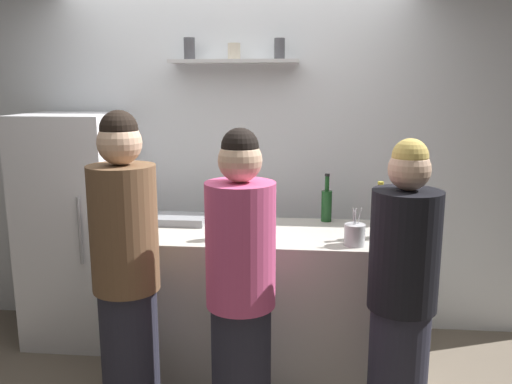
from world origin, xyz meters
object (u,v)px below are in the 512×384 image
(wine_bottle_green_glass, at_px, (327,204))
(person_blonde, at_px, (402,301))
(utensil_holder, at_px, (355,235))
(person_brown_jacket, at_px, (127,280))
(wine_bottle_dark_glass, at_px, (379,217))
(person_pink_top, at_px, (241,297))
(baking_pan, at_px, (180,219))
(refrigerator, at_px, (76,229))
(water_bottle_plastic, at_px, (227,223))

(wine_bottle_green_glass, xyz_separation_m, person_blonde, (0.35, -0.94, -0.27))
(utensil_holder, relative_size, person_brown_jacket, 0.13)
(wine_bottle_dark_glass, height_order, person_blonde, person_blonde)
(utensil_holder, height_order, person_brown_jacket, person_brown_jacket)
(utensil_holder, xyz_separation_m, person_pink_top, (-0.59, -0.51, -0.19))
(baking_pan, xyz_separation_m, person_blonde, (1.31, -0.79, -0.18))
(refrigerator, height_order, person_pink_top, person_pink_top)
(utensil_holder, xyz_separation_m, person_brown_jacket, (-1.18, -0.45, -0.15))
(person_blonde, bearing_deg, wine_bottle_dark_glass, -0.36)
(person_blonde, xyz_separation_m, person_brown_jacket, (-1.39, -0.04, 0.07))
(wine_bottle_green_glass, bearing_deg, water_bottle_plastic, -141.62)
(water_bottle_plastic, bearing_deg, refrigerator, 155.53)
(person_pink_top, bearing_deg, person_brown_jacket, -26.13)
(refrigerator, distance_m, wine_bottle_green_glass, 1.80)
(wine_bottle_dark_glass, bearing_deg, person_blonde, -85.03)
(utensil_holder, xyz_separation_m, wine_bottle_green_glass, (-0.14, 0.53, 0.05))
(baking_pan, distance_m, water_bottle_plastic, 0.49)
(wine_bottle_green_glass, height_order, wine_bottle_dark_glass, wine_bottle_dark_glass)
(wine_bottle_green_glass, xyz_separation_m, wine_bottle_dark_glass, (0.30, -0.36, 0.01))
(refrigerator, height_order, person_blonde, refrigerator)
(person_brown_jacket, bearing_deg, person_pink_top, -85.62)
(water_bottle_plastic, bearing_deg, baking_pan, 137.50)
(refrigerator, relative_size, person_blonde, 1.03)
(water_bottle_plastic, distance_m, person_blonde, 1.09)
(utensil_holder, distance_m, person_brown_jacket, 1.28)
(baking_pan, distance_m, person_pink_top, 1.04)
(baking_pan, relative_size, person_brown_jacket, 0.20)
(baking_pan, distance_m, person_brown_jacket, 0.84)
(water_bottle_plastic, bearing_deg, wine_bottle_dark_glass, 7.11)
(person_blonde, relative_size, person_brown_jacket, 0.93)
(person_brown_jacket, bearing_deg, wine_bottle_green_glass, -36.55)
(refrigerator, relative_size, person_brown_jacket, 0.95)
(wine_bottle_green_glass, bearing_deg, refrigerator, 178.02)
(refrigerator, xyz_separation_m, person_blonde, (2.13, -1.00, -0.04))
(person_brown_jacket, bearing_deg, utensil_holder, -58.88)
(person_pink_top, height_order, person_brown_jacket, person_brown_jacket)
(utensil_holder, relative_size, person_pink_top, 0.13)
(water_bottle_plastic, bearing_deg, wine_bottle_green_glass, 38.38)
(person_blonde, distance_m, person_brown_jacket, 1.39)
(utensil_holder, height_order, water_bottle_plastic, water_bottle_plastic)
(refrigerator, distance_m, person_pink_top, 1.73)
(water_bottle_plastic, bearing_deg, person_pink_top, -74.58)
(baking_pan, height_order, wine_bottle_dark_glass, wine_bottle_dark_glass)
(person_brown_jacket, bearing_deg, wine_bottle_dark_glass, -55.09)
(baking_pan, bearing_deg, wine_bottle_green_glass, 8.60)
(refrigerator, xyz_separation_m, person_pink_top, (1.34, -1.10, -0.01))
(wine_bottle_green_glass, distance_m, wine_bottle_dark_glass, 0.47)
(baking_pan, xyz_separation_m, person_brown_jacket, (-0.08, -0.83, -0.11))
(refrigerator, relative_size, wine_bottle_dark_glass, 4.81)
(wine_bottle_green_glass, xyz_separation_m, person_brown_jacket, (-1.04, -0.98, -0.20))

